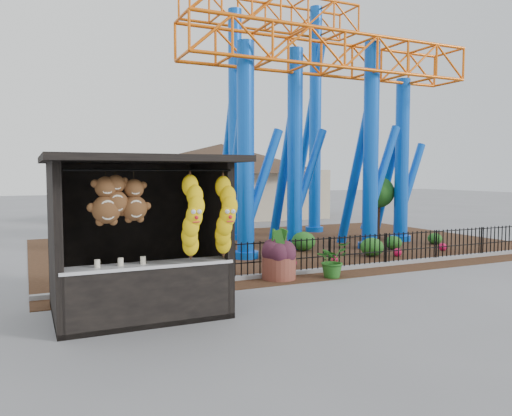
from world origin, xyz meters
name	(u,v)px	position (x,y,z in m)	size (l,w,h in m)	color
ground	(296,309)	(0.00, 0.00, 0.00)	(120.00, 120.00, 0.00)	slate
mulch_bed	(284,246)	(4.00, 8.00, 0.01)	(18.00, 12.00, 0.02)	#331E11
curb	(364,266)	(4.00, 3.00, 0.06)	(18.00, 0.18, 0.12)	gray
prize_booth	(141,238)	(-2.98, 0.89, 1.53)	(3.50, 3.40, 3.12)	black
picket_fence	(389,249)	(4.90, 3.00, 0.50)	(12.20, 0.06, 1.00)	black
roller_coaster	(307,80)	(5.12, 8.23, 6.44)	(11.00, 6.37, 10.82)	blue
terracotta_planter	(279,268)	(1.01, 2.70, 0.30)	(0.90, 0.90, 0.61)	brown
planter_foliage	(279,244)	(1.01, 2.70, 0.93)	(0.70, 0.70, 0.64)	#371623
potted_plant	(332,260)	(2.40, 2.28, 0.48)	(0.87, 0.75, 0.96)	#264E17
landscaping	(345,245)	(5.08, 5.52, 0.30)	(7.87, 3.33, 0.69)	#1F5418
pavilion	(221,169)	(6.00, 20.00, 3.07)	(15.00, 15.00, 4.80)	#BFAD8C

